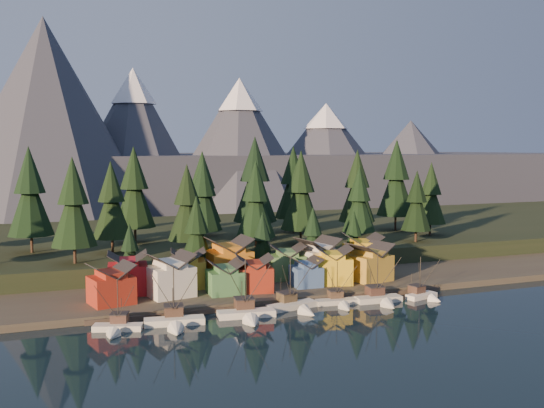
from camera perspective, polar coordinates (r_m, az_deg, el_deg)
name	(u,v)px	position (r m, az deg, el deg)	size (l,w,h in m)	color
ground	(308,326)	(117.77, 3.42, -11.35)	(500.00, 500.00, 0.00)	black
shore_strip	(244,279)	(153.84, -2.67, -7.07)	(400.00, 50.00, 1.50)	#3C352B
hillside	(197,241)	(200.82, -7.06, -3.52)	(420.00, 100.00, 6.00)	black
dock	(277,302)	(132.33, 0.49, -9.24)	(80.00, 4.00, 1.00)	#4C4136
mountain_ridge	(132,163)	(319.48, -13.02, 3.82)	(560.00, 190.00, 90.00)	#424655
boat_0	(116,321)	(116.84, -14.44, -10.63)	(9.66, 10.10, 10.62)	silver
boat_1	(175,315)	(117.90, -9.14, -10.26)	(12.09, 12.90, 12.39)	silver
boat_2	(248,307)	(121.56, -2.32, -9.66)	(12.13, 12.97, 12.86)	silver
boat_3	(296,300)	(127.79, 2.23, -9.01)	(11.84, 12.51, 11.95)	beige
boat_4	(340,297)	(132.27, 6.40, -8.68)	(10.20, 10.91, 10.26)	beige
boat_5	(381,293)	(135.19, 10.23, -8.23)	(10.66, 11.49, 12.08)	beige
boat_6	(425,290)	(140.93, 14.16, -7.82)	(8.24, 8.81, 10.39)	white
house_front_0	(111,283)	(130.57, -14.90, -7.19)	(9.97, 9.64, 8.34)	maroon
house_front_1	(170,274)	(134.38, -9.57, -6.49)	(10.72, 10.44, 9.38)	silver
house_front_2	(225,276)	(135.47, -4.42, -6.77)	(7.85, 7.91, 7.44)	#407743
house_front_3	(254,272)	(137.45, -1.68, -6.46)	(9.12, 8.83, 8.00)	maroon
house_front_4	(306,271)	(142.52, 3.22, -6.33)	(6.75, 7.25, 6.64)	#3D5E91
house_front_5	(333,264)	(145.42, 5.73, -5.64)	(10.17, 9.62, 8.89)	yellow
house_front_6	(369,261)	(149.90, 9.15, -5.31)	(10.82, 10.45, 9.08)	#B08A2D
house_back_0	(128,272)	(138.43, -13.43, -6.25)	(9.39, 9.10, 9.24)	maroon
house_back_1	(188,268)	(142.23, -7.89, -5.94)	(9.09, 9.17, 8.75)	gold
house_back_2	(229,259)	(146.56, -4.12, -5.15)	(10.62, 9.84, 10.73)	orange
house_back_3	(287,261)	(149.75, 1.41, -5.36)	(9.72, 8.99, 8.57)	#4C7B42
house_back_4	(318,257)	(151.96, 4.32, -4.96)	(10.59, 10.31, 9.84)	beige
house_back_5	(363,253)	(157.44, 8.55, -4.60)	(10.95, 11.03, 10.07)	gold
tree_hill_1	(30,194)	(171.56, -21.82, 0.84)	(12.15, 12.15, 28.30)	#332319
tree_hill_2	(73,205)	(151.80, -18.19, -0.11)	(11.05, 11.05, 25.75)	#332319
tree_hill_3	(111,203)	(164.47, -14.88, 0.11)	(10.45, 10.45, 24.35)	#332319
tree_hill_4	(134,190)	(180.08, -12.83, 1.28)	(12.12, 12.12, 28.24)	#332319
tree_hill_5	(187,205)	(157.47, -7.98, -0.13)	(10.14, 10.14, 23.63)	#332319
tree_hill_6	(203,197)	(173.77, -6.48, 0.66)	(10.76, 10.76, 25.06)	#332319
tree_hill_7	(256,202)	(160.37, -1.54, 0.20)	(10.55, 10.55, 24.57)	#332319
tree_hill_8	(255,183)	(185.33, -1.61, 2.03)	(13.42, 13.42, 31.25)	#332319
tree_hill_9	(301,193)	(172.51, 2.74, 1.02)	(11.62, 11.62, 27.08)	#332319
tree_hill_10	(293,185)	(198.54, 2.01, 1.79)	(12.17, 12.17, 28.34)	#332319
tree_hill_11	(359,202)	(175.22, 8.19, 0.22)	(9.68, 9.68, 22.54)	#332319
tree_hill_12	(357,189)	(192.85, 8.01, 1.45)	(11.67, 11.67, 27.18)	#332319
tree_hill_13	(417,203)	(182.93, 13.45, 0.10)	(9.07, 9.07, 21.12)	#332319
tree_hill_14	(396,181)	(206.98, 11.61, 2.17)	(13.13, 13.13, 30.59)	#332319
tree_hill_15	(202,190)	(191.12, -6.56, 1.36)	(11.50, 11.50, 26.80)	#332319
tree_hill_17	(431,195)	(197.83, 14.72, 0.79)	(9.97, 9.97, 23.23)	#332319
tree_shore_0	(130,251)	(146.21, -13.22, -4.36)	(6.30, 6.30, 14.68)	#332319
tree_shore_1	(197,234)	(148.51, -7.11, -2.81)	(8.91, 8.91, 20.76)	#332319
tree_shore_2	(262,241)	(153.66, -0.91, -3.47)	(6.88, 6.88, 16.02)	#332319
tree_shore_3	(313,236)	(158.77, 3.86, -3.03)	(7.24, 7.24, 16.87)	#332319
tree_shore_4	(354,236)	(164.15, 7.68, -3.05)	(6.67, 6.67, 15.54)	#332319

